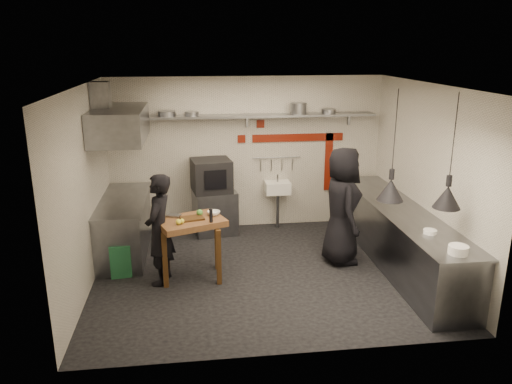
{
  "coord_description": "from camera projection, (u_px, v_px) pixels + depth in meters",
  "views": [
    {
      "loc": [
        -0.98,
        -6.86,
        3.35
      ],
      "look_at": [
        -0.06,
        0.3,
        1.2
      ],
      "focal_mm": 35.0,
      "sensor_mm": 36.0,
      "label": 1
    }
  ],
  "objects": [
    {
      "name": "extractor_hood",
      "position": [
        120.0,
        124.0,
        7.73
      ],
      "size": [
        0.78,
        1.6,
        0.5
      ],
      "primitive_type": "cube",
      "color": "slate",
      "rests_on": "ceiling"
    },
    {
      "name": "wall_right",
      "position": [
        427.0,
        178.0,
        7.51
      ],
      "size": [
        0.04,
        4.2,
        2.8
      ],
      "primitive_type": "cube",
      "color": "beige",
      "rests_on": "floor"
    },
    {
      "name": "pan_right",
      "position": [
        329.0,
        111.0,
        8.98
      ],
      "size": [
        0.32,
        0.32,
        0.08
      ],
      "primitive_type": "cylinder",
      "rotation": [
        0.0,
        0.0,
        -0.28
      ],
      "color": "slate",
      "rests_on": "back_shelf"
    },
    {
      "name": "counter_right",
      "position": [
        400.0,
        238.0,
        7.74
      ],
      "size": [
        0.7,
        3.8,
        0.9
      ],
      "primitive_type": "cube",
      "color": "slate",
      "rests_on": "floor"
    },
    {
      "name": "red_tile_a",
      "position": [
        261.0,
        124.0,
        9.05
      ],
      "size": [
        0.14,
        0.02,
        0.14
      ],
      "primitive_type": "cube",
      "color": "maroon",
      "rests_on": "wall_back"
    },
    {
      "name": "hand_sink",
      "position": [
        277.0,
        187.0,
        9.27
      ],
      "size": [
        0.46,
        0.34,
        0.22
      ],
      "primitive_type": "cube",
      "color": "white",
      "rests_on": "wall_back"
    },
    {
      "name": "sink_tap",
      "position": [
        278.0,
        178.0,
        9.22
      ],
      "size": [
        0.03,
        0.03,
        0.14
      ],
      "primitive_type": "cylinder",
      "color": "slate",
      "rests_on": "hand_sink"
    },
    {
      "name": "ceiling",
      "position": [
        263.0,
        86.0,
        6.8
      ],
      "size": [
        5.0,
        5.0,
        0.0
      ],
      "primitive_type": "plane",
      "color": "beige",
      "rests_on": "floor"
    },
    {
      "name": "lemon_a",
      "position": [
        178.0,
        222.0,
        6.96
      ],
      "size": [
        0.09,
        0.09,
        0.08
      ],
      "primitive_type": "sphere",
      "rotation": [
        0.0,
        0.0,
        -0.2
      ],
      "color": "yellow",
      "rests_on": "prep_table"
    },
    {
      "name": "green_bin",
      "position": [
        121.0,
        259.0,
        7.47
      ],
      "size": [
        0.34,
        0.34,
        0.5
      ],
      "primitive_type": "cube",
      "rotation": [
        0.0,
        0.0,
        0.14
      ],
      "color": "#206338",
      "rests_on": "floor"
    },
    {
      "name": "counter_left_top",
      "position": [
        122.0,
        200.0,
        8.08
      ],
      "size": [
        0.76,
        2.0,
        0.03
      ],
      "primitive_type": "cube",
      "color": "slate",
      "rests_on": "counter_left"
    },
    {
      "name": "pan_mid_left",
      "position": [
        192.0,
        114.0,
        8.69
      ],
      "size": [
        0.33,
        0.33,
        0.07
      ],
      "primitive_type": "cylinder",
      "rotation": [
        0.0,
        0.0,
        -0.43
      ],
      "color": "slate",
      "rests_on": "back_shelf"
    },
    {
      "name": "bowl",
      "position": [
        214.0,
        213.0,
        7.36
      ],
      "size": [
        0.23,
        0.23,
        0.06
      ],
      "primitive_type": "imported",
      "rotation": [
        0.0,
        0.0,
        0.26
      ],
      "color": "white",
      "rests_on": "prep_table"
    },
    {
      "name": "counter_left",
      "position": [
        125.0,
        227.0,
        8.21
      ],
      "size": [
        0.7,
        1.9,
        0.9
      ],
      "primitive_type": "cube",
      "color": "slate",
      "rests_on": "floor"
    },
    {
      "name": "oven_stand",
      "position": [
        215.0,
        211.0,
        9.13
      ],
      "size": [
        0.83,
        0.77,
        0.8
      ],
      "primitive_type": "cube",
      "rotation": [
        0.0,
        0.0,
        0.15
      ],
      "color": "slate",
      "rests_on": "floor"
    },
    {
      "name": "chef_right",
      "position": [
        342.0,
        206.0,
        7.76
      ],
      "size": [
        0.59,
        0.9,
        1.85
      ],
      "primitive_type": "imported",
      "rotation": [
        0.0,
        0.0,
        1.57
      ],
      "color": "black",
      "rests_on": "floor"
    },
    {
      "name": "small_bowl_right",
      "position": [
        430.0,
        232.0,
        6.61
      ],
      "size": [
        0.23,
        0.23,
        0.05
      ],
      "primitive_type": "cylinder",
      "rotation": [
        0.0,
        0.0,
        0.39
      ],
      "color": "white",
      "rests_on": "counter_right_top"
    },
    {
      "name": "pepper_mill",
      "position": [
        211.0,
        216.0,
        7.04
      ],
      "size": [
        0.06,
        0.06,
        0.2
      ],
      "primitive_type": "cylinder",
      "rotation": [
        0.0,
        0.0,
        -0.22
      ],
      "color": "black",
      "rests_on": "prep_table"
    },
    {
      "name": "heat_lamp_far",
      "position": [
        452.0,
        152.0,
        6.14
      ],
      "size": [
        0.46,
        0.46,
        1.46
      ],
      "primitive_type": null,
      "rotation": [
        0.0,
        0.0,
        -0.43
      ],
      "color": "black",
      "rests_on": "ceiling"
    },
    {
      "name": "prep_table",
      "position": [
        192.0,
        249.0,
        7.32
      ],
      "size": [
        1.09,
        0.92,
        0.92
      ],
      "primitive_type": null,
      "rotation": [
        0.0,
        0.0,
        0.36
      ],
      "color": "brown",
      "rests_on": "floor"
    },
    {
      "name": "heat_lamp_near",
      "position": [
        394.0,
        146.0,
        6.55
      ],
      "size": [
        0.41,
        0.41,
        1.49
      ],
      "primitive_type": null,
      "rotation": [
        0.0,
        0.0,
        0.16
      ],
      "color": "black",
      "rests_on": "ceiling"
    },
    {
      "name": "wall_left",
      "position": [
        84.0,
        190.0,
        6.9
      ],
      "size": [
        0.04,
        4.2,
        2.8
      ],
      "primitive_type": "cube",
      "color": "beige",
      "rests_on": "floor"
    },
    {
      "name": "counter_right_top",
      "position": [
        402.0,
        210.0,
        7.6
      ],
      "size": [
        0.76,
        3.9,
        0.03
      ],
      "primitive_type": "cube",
      "color": "slate",
      "rests_on": "counter_right"
    },
    {
      "name": "plate_stack",
      "position": [
        458.0,
        250.0,
        5.95
      ],
      "size": [
        0.24,
        0.24,
        0.11
      ],
      "primitive_type": "cylinder",
      "rotation": [
        0.0,
        0.0,
        -0.01
      ],
      "color": "white",
      "rests_on": "counter_right_top"
    },
    {
      "name": "lemon_b",
      "position": [
        182.0,
        221.0,
        6.99
      ],
      "size": [
        0.08,
        0.08,
        0.07
      ],
      "primitive_type": "sphere",
      "rotation": [
        0.0,
        0.0,
        -0.22
      ],
      "color": "yellow",
      "rests_on": "prep_table"
    },
    {
      "name": "sink_drain",
      "position": [
        278.0,
        211.0,
        9.36
      ],
      "size": [
        0.06,
        0.06,
        0.66
      ],
      "primitive_type": "cylinder",
      "color": "slate",
      "rests_on": "floor"
    },
    {
      "name": "shelf_bracket_left",
      "position": [
        140.0,
        122.0,
        8.76
      ],
      "size": [
        0.04,
        0.06,
        0.24
      ],
      "primitive_type": "cube",
      "color": "slate",
      "rests_on": "wall_back"
    },
    {
      "name": "chef_left",
      "position": [
        159.0,
        230.0,
        7.08
      ],
      "size": [
        0.53,
        0.68,
        1.63
      ],
      "primitive_type": "imported",
      "rotation": [
        0.0,
        0.0,
        -1.84
      ],
      "color": "black",
      "rests_on": "floor"
    },
    {
      "name": "hood_duct",
      "position": [
        101.0,
        98.0,
        7.58
      ],
      "size": [
        0.28,
        0.28,
        0.5
      ],
      "primitive_type": "cube",
      "color": "slate",
      "rests_on": "ceiling"
    },
    {
      "name": "wall_back",
      "position": [
        247.0,
        154.0,
        9.2
      ],
      "size": [
        5.0,
        0.04,
        2.8
      ],
      "primitive_type": "cube",
      "color": "beige",
      "rests_on": "floor"
    },
    {
      "name": "oven_glass",
      "position": [
        215.0,
        180.0,
        8.6
      ],
      "size": [
        0.38,
        0.08,
        0.34
      ],
      "primitive_type": "cube",
      "rotation": [
        0.0,
        0.0,
        0.15
      ],
      "color": "black",
      "rests_on": "oven_door"
    },
    {
      "name": "oven_door",
      "position": [
        216.0,
        179.0,
        8.67
      ],
      "size": [
        0.53,
        0.11,
        0.46
      ],
      "primitive_type": "cube",
      "rotation": [
        0.0,
        0.0,
        0.15
      ],
      "color": "maroon",
      "rests_on": "combi_oven"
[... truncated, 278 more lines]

